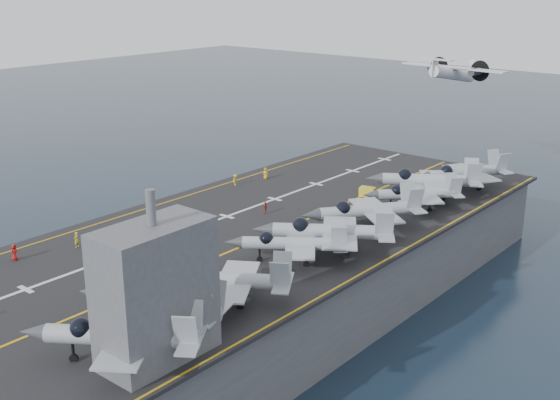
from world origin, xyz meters
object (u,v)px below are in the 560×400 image
Objects in this scene: fighter_jet_0 at (122,335)px; transport_plane at (452,74)px; tow_cart_a at (178,274)px; island_superstructure at (155,277)px.

transport_plane is at bearing 101.01° from fighter_jet_0.
fighter_jet_0 is 17.37m from tow_cart_a.
island_superstructure is at bearing 59.75° from fighter_jet_0.
fighter_jet_0 is 96.54m from transport_plane.
island_superstructure is 0.80× the size of fighter_jet_0.
island_superstructure is 5.65m from fighter_jet_0.
island_superstructure reaches higher than fighter_jet_0.
transport_plane reaches higher than fighter_jet_0.
fighter_jet_0 is (-1.51, -2.60, -4.78)m from island_superstructure.
island_superstructure is 0.66× the size of transport_plane.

